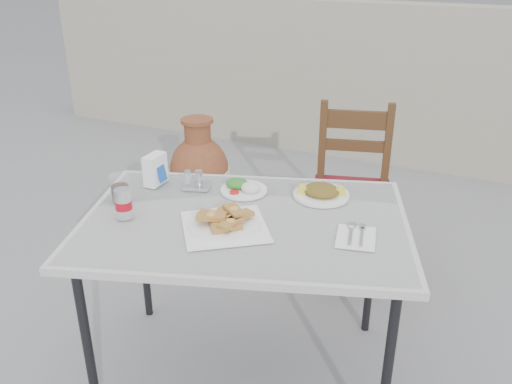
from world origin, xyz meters
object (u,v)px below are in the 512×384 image
at_px(pide_plate, 225,220).
at_px(salad_rice_plate, 243,187).
at_px(napkin_holder, 155,169).
at_px(terracotta_urn, 199,173).
at_px(cola_glass, 120,190).
at_px(soda_can, 124,204).
at_px(chair, 352,190).
at_px(salad_chopped_plate, 321,192).
at_px(condiment_caddy, 196,182).
at_px(cafe_table, 245,230).

xyz_separation_m(pide_plate, salad_rice_plate, (-0.07, 0.29, -0.01)).
xyz_separation_m(salad_rice_plate, napkin_holder, (-0.35, -0.08, 0.05)).
bearing_deg(terracotta_urn, cola_glass, -72.63).
relative_size(salad_rice_plate, soda_can, 1.70).
distance_m(napkin_holder, chair, 1.06).
distance_m(salad_rice_plate, salad_chopped_plate, 0.30).
distance_m(soda_can, terracotta_urn, 1.43).
bearing_deg(soda_can, terracotta_urn, 110.03).
relative_size(napkin_holder, condiment_caddy, 1.00).
bearing_deg(salad_rice_plate, cola_glass, -144.56).
height_order(cafe_table, salad_chopped_plate, salad_chopped_plate).
distance_m(salad_rice_plate, napkin_holder, 0.37).
bearing_deg(terracotta_urn, napkin_holder, -68.03).
bearing_deg(cola_glass, soda_can, -46.83).
relative_size(condiment_caddy, chair, 0.14).
height_order(chair, terracotta_urn, chair).
xyz_separation_m(cola_glass, terracotta_urn, (-0.37, 1.17, -0.44)).
height_order(cafe_table, salad_rice_plate, salad_rice_plate).
relative_size(soda_can, condiment_caddy, 0.87).
bearing_deg(napkin_holder, cola_glass, -99.91).
xyz_separation_m(salad_rice_plate, cola_glass, (-0.38, -0.27, 0.03)).
xyz_separation_m(salad_rice_plate, condiment_caddy, (-0.19, -0.05, 0.01)).
xyz_separation_m(pide_plate, salad_chopped_plate, (0.22, 0.38, -0.01)).
bearing_deg(condiment_caddy, napkin_holder, -168.11).
height_order(salad_rice_plate, cola_glass, cola_glass).
bearing_deg(cafe_table, salad_rice_plate, 117.54).
relative_size(salad_chopped_plate, chair, 0.25).
bearing_deg(napkin_holder, salad_rice_plate, 12.24).
relative_size(soda_can, napkin_holder, 0.87).
distance_m(salad_chopped_plate, soda_can, 0.74).
height_order(pide_plate, salad_chopped_plate, pide_plate).
distance_m(salad_chopped_plate, terracotta_urn, 1.39).
distance_m(soda_can, cola_glass, 0.15).
bearing_deg(chair, napkin_holder, -141.65).
distance_m(cafe_table, soda_can, 0.44).
bearing_deg(cafe_table, cola_glass, -171.69).
xyz_separation_m(salad_rice_plate, soda_can, (-0.28, -0.38, 0.04)).
distance_m(salad_chopped_plate, cola_glass, 0.77).
relative_size(pide_plate, salad_chopped_plate, 1.83).
bearing_deg(soda_can, condiment_caddy, 73.63).
relative_size(soda_can, terracotta_urn, 0.17).
height_order(pide_plate, soda_can, soda_can).
distance_m(pide_plate, salad_rice_plate, 0.30).
relative_size(salad_rice_plate, cola_glass, 1.78).
height_order(salad_chopped_plate, soda_can, soda_can).
height_order(cola_glass, terracotta_urn, cola_glass).
bearing_deg(napkin_holder, pide_plate, -27.08).
xyz_separation_m(condiment_caddy, terracotta_urn, (-0.56, 0.95, -0.42)).
relative_size(cafe_table, napkin_holder, 10.80).
bearing_deg(chair, salad_chopped_plate, -101.32).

